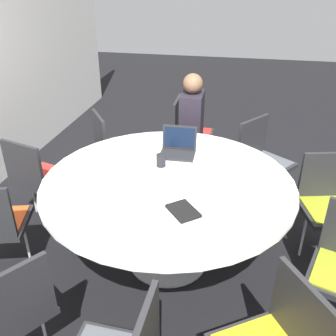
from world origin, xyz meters
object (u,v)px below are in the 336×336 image
at_px(laptop, 178,147).
at_px(coffee_cup, 161,160).
at_px(chair_1, 113,145).
at_px(chair_2, 37,174).
at_px(chair_4, 8,308).
at_px(chair_9, 262,156).
at_px(person_0, 193,121).
at_px(chair_8, 329,199).
at_px(chair_0, 188,130).
at_px(spiral_notebook, 183,211).

xyz_separation_m(laptop, coffee_cup, (-0.26, 0.09, -0.00)).
height_order(chair_1, coffee_cup, same).
bearing_deg(chair_2, laptop, 23.95).
distance_m(chair_4, chair_9, 2.56).
distance_m(chair_2, laptop, 1.29).
xyz_separation_m(chair_4, person_0, (2.44, -0.64, 0.20)).
distance_m(chair_1, laptop, 1.00).
xyz_separation_m(chair_9, coffee_cup, (-0.86, 0.81, 0.30)).
relative_size(chair_1, coffee_cup, 8.62).
height_order(chair_1, chair_2, same).
height_order(chair_8, person_0, person_0).
height_order(person_0, coffee_cup, person_0).
distance_m(chair_1, coffee_cup, 1.10).
relative_size(chair_9, person_0, 0.71).
bearing_deg(chair_8, laptop, -17.98).
relative_size(chair_0, chair_4, 1.00).
bearing_deg(coffee_cup, chair_0, -0.06).
height_order(chair_0, coffee_cup, same).
distance_m(chair_8, coffee_cup, 1.36).
xyz_separation_m(chair_0, coffee_cup, (-1.37, 0.00, 0.30)).
xyz_separation_m(chair_4, coffee_cup, (1.31, -0.55, 0.30)).
distance_m(chair_1, chair_2, 0.85).
bearing_deg(chair_0, spiral_notebook, 6.90).
relative_size(spiral_notebook, coffee_cup, 2.60).
distance_m(chair_0, spiral_notebook, 1.99).
bearing_deg(laptop, chair_0, 93.46).
bearing_deg(chair_0, chair_9, 56.57).
xyz_separation_m(chair_4, chair_9, (2.17, -1.36, 0.00)).
distance_m(chair_2, person_0, 1.64).
relative_size(chair_4, coffee_cup, 8.62).
bearing_deg(chair_2, coffee_cup, 11.88).
xyz_separation_m(chair_9, spiral_notebook, (-1.44, 0.54, 0.26)).
bearing_deg(chair_0, person_0, 18.98).
height_order(chair_1, chair_4, same).
bearing_deg(chair_9, chair_2, -31.59).
bearing_deg(coffee_cup, chair_9, -43.27).
height_order(chair_1, person_0, person_0).
bearing_deg(chair_1, chair_2, -67.51).
relative_size(laptop, spiral_notebook, 1.13).
height_order(chair_0, laptop, laptop).
height_order(laptop, coffee_cup, laptop).
height_order(laptop, spiral_notebook, laptop).
xyz_separation_m(chair_2, chair_8, (0.09, -2.47, 0.00)).
bearing_deg(chair_4, person_0, 18.81).
xyz_separation_m(chair_0, spiral_notebook, (-1.96, -0.27, 0.26)).
height_order(chair_0, chair_9, same).
height_order(chair_2, person_0, person_0).
height_order(chair_2, chair_9, same).
bearing_deg(person_0, chair_2, -50.72).
bearing_deg(chair_2, chair_0, 64.25).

